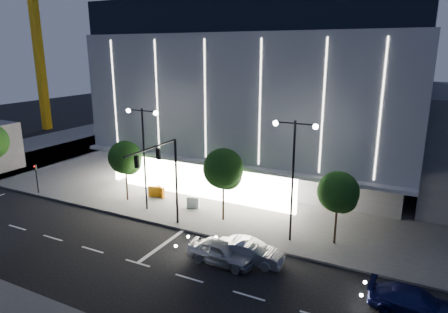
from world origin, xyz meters
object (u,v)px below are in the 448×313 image
at_px(street_lamp_west, 144,144).
at_px(tree_mid, 224,171).
at_px(car_second, 249,252).
at_px(barrier_a, 154,192).
at_px(tree_left, 125,159).
at_px(barrier_d, 193,203).
at_px(traffic_mast, 165,169).
at_px(street_lamp_east, 293,164).
at_px(ped_signal_far, 36,176).
at_px(tower_crane, 38,6).
at_px(tree_right, 338,194).
at_px(car_lead, 221,252).
at_px(car_third, 416,303).
at_px(barrier_c, 161,192).

relative_size(street_lamp_west, tree_mid, 1.46).
height_order(car_second, barrier_a, car_second).
relative_size(tree_left, barrier_d, 5.20).
bearing_deg(barrier_a, tree_mid, -29.55).
height_order(traffic_mast, barrier_d, traffic_mast).
distance_m(traffic_mast, barrier_d, 6.43).
height_order(tree_mid, barrier_a, tree_mid).
distance_m(street_lamp_east, barrier_d, 11.08).
xyz_separation_m(tree_mid, barrier_d, (-3.55, 1.00, -3.68)).
xyz_separation_m(street_lamp_east, ped_signal_far, (-25.00, -1.50, -4.07)).
relative_size(tower_crane, barrier_a, 29.09).
height_order(traffic_mast, barrier_a, traffic_mast).
bearing_deg(tree_left, barrier_a, 45.45).
height_order(tree_right, barrier_a, tree_right).
height_order(car_lead, car_third, car_lead).
bearing_deg(street_lamp_west, tree_right, 3.64).
bearing_deg(barrier_c, ped_signal_far, -133.69).
bearing_deg(barrier_d, tree_mid, -32.60).
distance_m(car_lead, barrier_c, 13.18).
distance_m(tower_crane, tree_mid, 52.17).
relative_size(ped_signal_far, tree_right, 0.54).
relative_size(street_lamp_east, car_second, 1.97).
xyz_separation_m(street_lamp_east, tree_left, (-15.97, 1.02, -1.92)).
relative_size(street_lamp_east, barrier_d, 8.18).
xyz_separation_m(street_lamp_west, tree_left, (-2.97, 1.02, -1.92)).
bearing_deg(barrier_c, car_lead, -12.13).
xyz_separation_m(car_second, barrier_a, (-12.76, 6.79, -0.10)).
height_order(car_lead, barrier_c, car_lead).
bearing_deg(tower_crane, tree_right, -21.25).
bearing_deg(ped_signal_far, barrier_a, 21.64).
bearing_deg(tree_left, tree_right, -0.00).
bearing_deg(tree_mid, traffic_mast, -129.42).
relative_size(traffic_mast, barrier_d, 6.43).
height_order(street_lamp_west, ped_signal_far, street_lamp_west).
bearing_deg(tree_left, car_lead, -24.88).
bearing_deg(car_third, ped_signal_far, 85.57).
bearing_deg(street_lamp_west, tower_crane, 149.88).
height_order(street_lamp_east, car_lead, street_lamp_east).
height_order(car_lead, barrier_d, car_lead).
bearing_deg(street_lamp_west, car_third, -13.04).
distance_m(tree_right, car_third, 8.74).
bearing_deg(barrier_c, tree_mid, 10.52).
bearing_deg(car_third, tree_mid, 68.99).
height_order(street_lamp_east, tree_right, street_lamp_east).
relative_size(ped_signal_far, car_third, 0.62).
xyz_separation_m(ped_signal_far, tree_mid, (19.03, 2.52, 2.45)).
bearing_deg(ped_signal_far, car_third, -5.93).
bearing_deg(tower_crane, street_lamp_east, -23.37).
height_order(traffic_mast, tree_right, traffic_mast).
bearing_deg(car_second, tree_right, -46.40).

